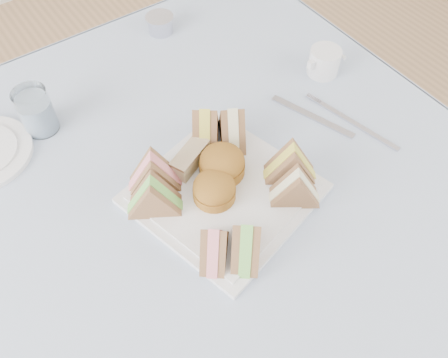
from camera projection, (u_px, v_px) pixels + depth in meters
floor at (210, 314)px, 1.49m from camera, size 4.00×4.00×0.00m
table at (207, 261)px, 1.19m from camera, size 0.90×0.90×0.74m
tablecloth at (201, 172)px, 0.89m from camera, size 1.02×1.02×0.01m
serving_plate at (224, 193)px, 0.85m from camera, size 0.34×0.34×0.01m
sandwich_fl_a at (214, 242)px, 0.74m from camera, size 0.09×0.09×0.08m
sandwich_fl_b at (246, 239)px, 0.74m from camera, size 0.09×0.10×0.08m
sandwich_fr_a at (291, 162)px, 0.83m from camera, size 0.10×0.09×0.08m
sandwich_fr_b at (296, 186)px, 0.80m from camera, size 0.10×0.08×0.08m
sandwich_bl_a at (153, 194)px, 0.79m from camera, size 0.10×0.09×0.08m
sandwich_bl_b at (153, 170)px, 0.82m from camera, size 0.10×0.08×0.08m
sandwich_br_a at (232, 125)px, 0.88m from camera, size 0.08×0.10×0.08m
sandwich_br_b at (205, 126)px, 0.88m from camera, size 0.10×0.11×0.09m
scone_left at (214, 189)px, 0.82m from camera, size 0.08×0.08×0.05m
scone_right at (222, 163)px, 0.85m from camera, size 0.11×0.11×0.06m
pastry_slice at (190, 159)px, 0.86m from camera, size 0.09×0.07×0.04m
water_glass at (36, 111)px, 0.91m from camera, size 0.07×0.07×0.10m
tea_strainer at (160, 25)px, 1.12m from camera, size 0.08×0.08×0.04m
knife at (312, 116)px, 0.97m from camera, size 0.08×0.18×0.00m
fork at (358, 126)px, 0.95m from camera, size 0.05×0.19×0.00m
creamer_jug at (324, 62)px, 1.03m from camera, size 0.07×0.07×0.06m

